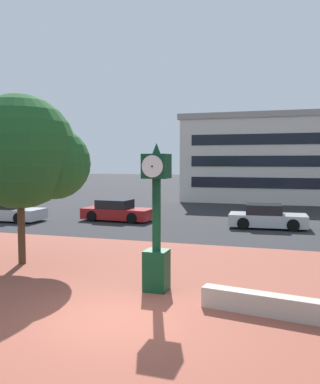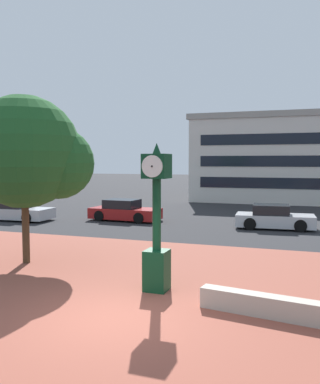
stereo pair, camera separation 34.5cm
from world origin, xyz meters
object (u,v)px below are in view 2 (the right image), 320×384
Objects in this scene: street_clock at (157,225)px; car_street_near at (274,218)px; car_street_far at (15,211)px; civic_building at (317,158)px; plaza_tree at (31,154)px; car_street_distant at (124,211)px.

car_street_near is (2.40, 12.07, -1.28)m from street_clock.
civic_building is (17.81, 19.90, 3.29)m from car_street_far.
car_street_near is (7.61, 10.47, -3.26)m from plaza_tree.
car_street_far is 6.72m from car_street_distant.
civic_building is at bearing 70.29° from plaza_tree.
street_clock is 0.95× the size of car_street_distant.
car_street_distant is (-6.41, 12.26, -1.28)m from street_clock.
car_street_near is at bearing 95.55° from car_street_far.
car_street_near is at bearing -98.22° from civic_building.
car_street_far is (-15.20, -1.85, 0.00)m from car_street_near.
civic_building reaches higher than car_street_far.
street_clock is at bearing 30.80° from car_street_distant.
car_street_distant is (6.40, 2.03, -0.00)m from car_street_far.
plaza_tree is 1.42× the size of car_street_near.
car_street_far is (-7.59, 8.63, -3.26)m from plaza_tree.
civic_building is (11.41, 17.87, 3.29)m from car_street_distant.
plaza_tree is at bearing 163.93° from street_clock.
car_street_distant is at bearing -122.56° from civic_building.
civic_building is at bearing 168.35° from car_street_near.
plaza_tree is 11.95m from car_street_far.
plaza_tree is at bearing -39.44° from car_street_near.
car_street_near is 0.96× the size of car_street_distant.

